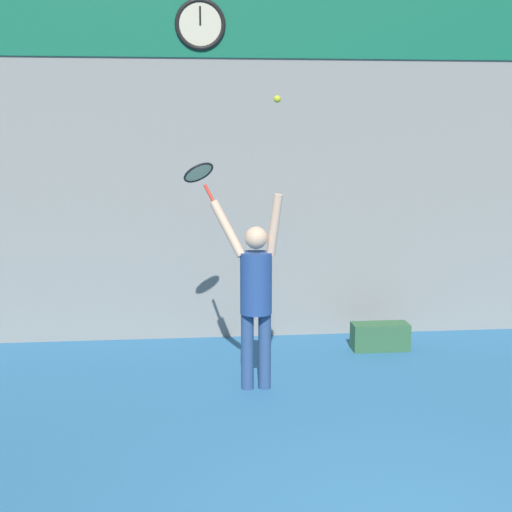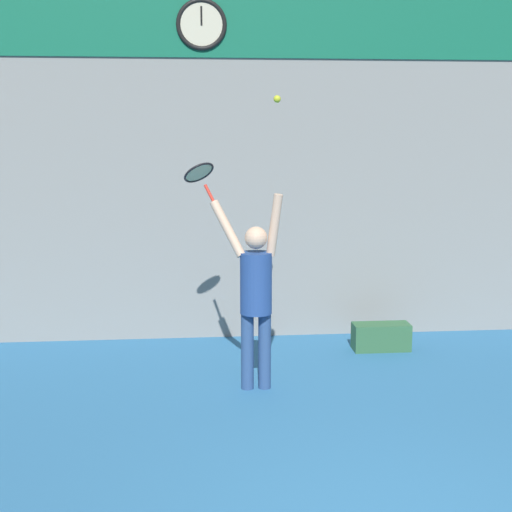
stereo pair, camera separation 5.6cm
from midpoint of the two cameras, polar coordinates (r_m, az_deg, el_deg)
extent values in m
cube|color=gray|center=(8.93, 3.34, 9.37)|extent=(18.00, 0.10, 5.00)
cube|color=#146B4C|center=(8.95, 3.49, 17.89)|extent=(7.19, 0.02, 0.75)
cylinder|color=beige|center=(8.82, -4.67, 17.99)|extent=(0.55, 0.02, 0.55)
torus|color=black|center=(8.82, -4.67, 17.99)|extent=(0.60, 0.05, 0.60)
cube|color=black|center=(8.83, -4.68, 18.61)|extent=(0.02, 0.01, 0.22)
cylinder|color=#2D4C7F|center=(7.28, -0.91, -7.62)|extent=(0.13, 0.13, 0.79)
cylinder|color=#2D4C7F|center=(7.30, 0.47, -7.58)|extent=(0.13, 0.13, 0.79)
cylinder|color=#26478C|center=(7.11, -0.22, -2.18)|extent=(0.32, 0.32, 0.62)
sphere|color=beige|center=(7.02, -0.23, 1.46)|extent=(0.23, 0.23, 0.23)
cylinder|color=beige|center=(7.00, 1.26, 2.48)|extent=(0.20, 0.18, 0.62)
cylinder|color=beige|center=(7.10, -2.52, 2.20)|extent=(0.38, 0.33, 0.56)
cylinder|color=red|center=(7.21, -3.98, 5.01)|extent=(0.12, 0.14, 0.18)
torus|color=black|center=(7.32, -4.84, 6.66)|extent=(0.43, 0.42, 0.22)
cylinder|color=beige|center=(7.32, -4.84, 6.66)|extent=(0.36, 0.35, 0.18)
sphere|color=#CCDB2D|center=(6.87, 1.47, 12.44)|extent=(0.07, 0.07, 0.07)
cylinder|color=#D84C19|center=(8.95, 9.07, -6.26)|extent=(0.08, 0.08, 0.22)
cylinder|color=black|center=(8.91, 9.09, -5.45)|extent=(0.04, 0.04, 0.04)
cube|color=#33663F|center=(8.72, 9.71, -6.36)|extent=(0.68, 0.28, 0.32)
camera|label=1|loc=(0.03, -90.23, -0.04)|focal=50.00mm
camera|label=2|loc=(0.03, 89.77, 0.04)|focal=50.00mm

